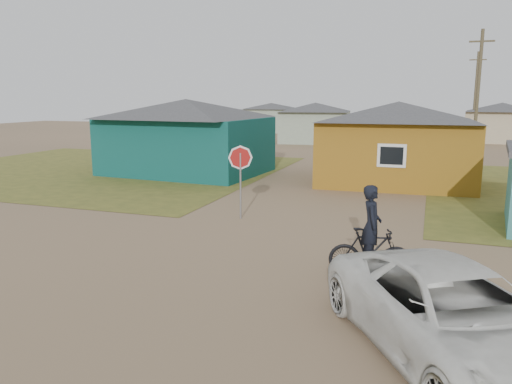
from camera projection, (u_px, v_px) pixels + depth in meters
ground at (248, 268)px, 12.17m from camera, size 120.00×120.00×0.00m
grass_nw at (98, 169)px, 28.77m from camera, size 20.00×18.00×0.00m
house_teal at (187, 135)px, 27.06m from camera, size 8.93×7.08×4.00m
house_yellow at (397, 141)px, 23.96m from camera, size 7.72×6.76×3.90m
house_pale_west at (315, 122)px, 45.29m from camera, size 7.04×6.15×3.60m
house_beige_east at (501, 122)px, 45.65m from camera, size 6.95×6.05×3.60m
house_pale_north at (271, 117)px, 59.03m from camera, size 6.28×5.81×3.40m
utility_pole_near at (478, 96)px, 29.68m from camera, size 1.40×0.20×8.00m
utility_pole_far at (475, 96)px, 44.18m from camera, size 1.40×0.20×8.00m
stop_sign at (240, 165)px, 16.79m from camera, size 0.82×0.08×2.52m
cyclist at (371, 243)px, 11.52m from camera, size 1.97×0.85×2.15m
vehicle at (455, 316)px, 7.80m from camera, size 4.92×5.89×1.50m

